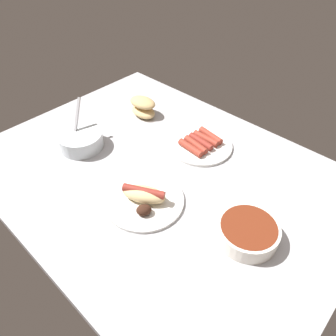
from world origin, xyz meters
TOP-DOWN VIEW (x-y plane):
  - ground_plane at (0.00, 0.00)cm, footprint 120.00×90.00cm
  - bowl_chili at (-34.83, 2.73)cm, footprint 16.44×16.44cm
  - bowl_coleslaw at (30.21, 9.52)cm, footprint 15.64×15.64cm
  - bread_stack at (29.37, -20.16)cm, footprint 12.91×9.19cm
  - plate_hotdog_assembled at (-5.60, 12.65)cm, footprint 23.78×23.78cm
  - plate_sausages at (-0.94, -19.74)cm, footprint 22.75×22.75cm

SIDE VIEW (x-z plane):
  - ground_plane at x=0.00cm, z-range -3.00..0.00cm
  - plate_sausages at x=-0.94cm, z-range -0.58..2.81cm
  - plate_hotdog_assembled at x=-5.60cm, z-range -1.03..4.58cm
  - bowl_chili at x=-34.83cm, z-range 0.24..5.21cm
  - bowl_coleslaw at x=30.21cm, z-range -4.63..10.93cm
  - bread_stack at x=29.37cm, z-range 0.00..7.20cm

